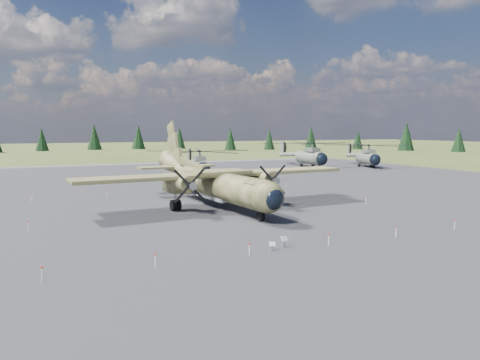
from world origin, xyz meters
name	(u,v)px	position (x,y,z in m)	size (l,w,h in m)	color
ground	(224,215)	(0.00, 0.00, 0.00)	(500.00, 500.00, 0.00)	#535D29
apron	(190,201)	(0.00, 10.00, 0.00)	(120.00, 120.00, 0.04)	slate
transport_plane	(214,180)	(1.08, 5.27, 2.74)	(28.91, 26.21, 9.52)	#3B3F22
helicopter_near	(199,158)	(9.35, 32.69, 3.19)	(20.29, 22.00, 4.50)	slate
helicopter_mid	(311,150)	(37.71, 43.02, 3.67)	(20.37, 24.02, 5.17)	slate
helicopter_far	(368,151)	(48.64, 38.17, 3.38)	(23.31, 23.80, 4.77)	slate
info_placard_left	(272,245)	(-2.15, -13.09, 0.43)	(0.44, 0.27, 0.64)	gray
info_placard_right	(284,240)	(-0.95, -12.57, 0.54)	(0.55, 0.35, 0.81)	gray
barrier_fence	(220,210)	(-0.46, -0.08, 0.51)	(33.12, 29.62, 0.85)	white
treeline	(226,164)	(-0.07, -0.56, 4.84)	(308.26, 311.21, 10.76)	black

